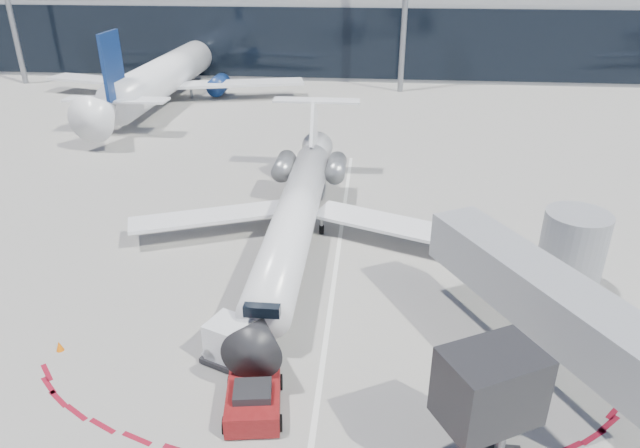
# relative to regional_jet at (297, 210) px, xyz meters

# --- Properties ---
(ground) EXTENTS (260.00, 260.00, 0.00)m
(ground) POSITION_rel_regional_jet_xyz_m (2.59, -6.07, -2.19)
(ground) COLOR gray
(ground) RESTS_ON ground
(apron_centerline) EXTENTS (0.25, 40.00, 0.01)m
(apron_centerline) POSITION_rel_regional_jet_xyz_m (2.59, -4.07, -2.18)
(apron_centerline) COLOR silver
(apron_centerline) RESTS_ON ground
(terminal_building) EXTENTS (150.00, 24.15, 24.00)m
(terminal_building) POSITION_rel_regional_jet_xyz_m (2.59, 58.90, 6.33)
(terminal_building) COLOR gray
(terminal_building) RESTS_ON ground
(jet_bridge) EXTENTS (10.03, 15.20, 4.90)m
(jet_bridge) POSITION_rel_regional_jet_xyz_m (12.38, -9.08, 0.82)
(jet_bridge) COLOR gray
(jet_bridge) RESTS_ON ground
(regional_jet) EXTENTS (21.22, 26.17, 6.55)m
(regional_jet) POSITION_rel_regional_jet_xyz_m (0.00, 0.00, 0.00)
(regional_jet) COLOR silver
(regional_jet) RESTS_ON ground
(pushback_tug) EXTENTS (2.65, 5.36, 1.37)m
(pushback_tug) POSITION_rel_regional_jet_xyz_m (0.14, -14.40, -1.59)
(pushback_tug) COLOR #5E0D0E
(pushback_tug) RESTS_ON ground
(uld_container) EXTENTS (2.67, 2.49, 2.01)m
(uld_container) POSITION_rel_regional_jet_xyz_m (-1.49, -11.51, -1.19)
(uld_container) COLOR black
(uld_container) RESTS_ON ground
(safety_cone_left) EXTENTS (0.34, 0.34, 0.48)m
(safety_cone_left) POSITION_rel_regional_jet_xyz_m (-9.40, -11.60, -1.95)
(safety_cone_left) COLOR #E96204
(safety_cone_left) RESTS_ON ground
(bg_airliner_0) EXTENTS (37.25, 39.44, 12.05)m
(bg_airliner_0) POSITION_rel_regional_jet_xyz_m (-20.00, 36.65, 3.84)
(bg_airliner_0) COLOR silver
(bg_airliner_0) RESTS_ON ground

